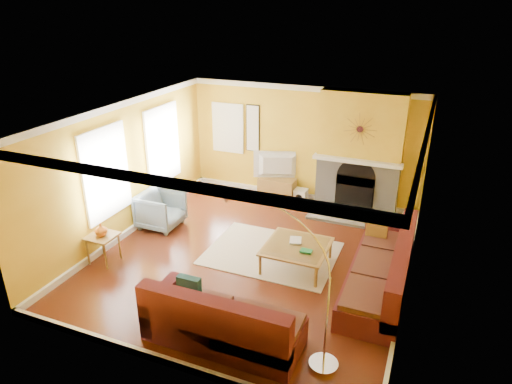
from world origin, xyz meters
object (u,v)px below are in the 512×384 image
at_px(armchair, 161,210).
at_px(arc_lamp, 281,283).
at_px(side_table, 104,248).
at_px(sectional_sofa, 297,267).
at_px(media_console, 277,188).
at_px(coffee_table, 296,256).

height_order(armchair, arc_lamp, arc_lamp).
bearing_deg(side_table, sectional_sofa, 7.67).
xyz_separation_m(sectional_sofa, armchair, (-3.34, 1.13, -0.07)).
distance_m(armchair, side_table, 1.62).
bearing_deg(arc_lamp, media_console, 110.15).
relative_size(coffee_table, arc_lamp, 0.48).
bearing_deg(armchair, media_console, -36.43).
bearing_deg(coffee_table, media_console, 116.20).
xyz_separation_m(coffee_table, arc_lamp, (0.45, -2.19, 0.93)).
bearing_deg(arc_lamp, coffee_table, 101.70).
relative_size(armchair, arc_lamp, 0.37).
relative_size(coffee_table, media_console, 1.26).
bearing_deg(arc_lamp, side_table, 164.73).
xyz_separation_m(sectional_sofa, arc_lamp, (0.23, -1.50, 0.70)).
bearing_deg(side_table, arc_lamp, -15.27).
bearing_deg(arc_lamp, armchair, 143.67).
relative_size(coffee_table, side_table, 2.05).
distance_m(sectional_sofa, armchair, 3.53).
xyz_separation_m(side_table, arc_lamp, (3.76, -1.03, 0.88)).
xyz_separation_m(media_console, arc_lamp, (1.83, -4.99, 0.90)).
relative_size(armchair, side_table, 1.56).
height_order(sectional_sofa, media_console, sectional_sofa).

